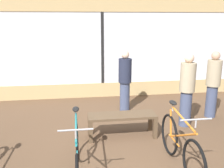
{
  "coord_description": "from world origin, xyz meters",
  "views": [
    {
      "loc": [
        -0.77,
        -3.92,
        2.38
      ],
      "look_at": [
        0.0,
        1.54,
        0.95
      ],
      "focal_mm": 40.0,
      "sensor_mm": 36.0,
      "label": 1
    }
  ],
  "objects": [
    {
      "name": "customer_mid_floor",
      "position": [
        2.52,
        1.61,
        0.89
      ],
      "size": [
        0.5,
        0.56,
        1.65
      ],
      "color": "#424C6B",
      "rests_on": "ground_plane"
    },
    {
      "name": "ground_plane",
      "position": [
        0.0,
        0.0,
        0.0
      ],
      "size": [
        24.0,
        24.0,
        0.0
      ],
      "primitive_type": "plane",
      "color": "brown"
    },
    {
      "name": "shop_back_wall",
      "position": [
        0.0,
        3.65,
        1.64
      ],
      "size": [
        12.0,
        0.08,
        3.2
      ],
      "color": "tan",
      "rests_on": "ground_plane"
    },
    {
      "name": "customer_by_window",
      "position": [
        0.45,
        2.31,
        0.84
      ],
      "size": [
        0.36,
        0.36,
        1.61
      ],
      "color": "#424C6B",
      "rests_on": "ground_plane"
    },
    {
      "name": "customer_near_rack",
      "position": [
        1.64,
        1.17,
        0.88
      ],
      "size": [
        0.36,
        0.36,
        1.68
      ],
      "color": "#424C6B",
      "rests_on": "ground_plane"
    },
    {
      "name": "bicycle_right",
      "position": [
        0.83,
        -0.46,
        0.41
      ],
      "size": [
        0.46,
        1.73,
        1.05
      ],
      "color": "black",
      "rests_on": "ground_plane"
    },
    {
      "name": "bicycle_left",
      "position": [
        -0.82,
        -0.43,
        0.37
      ],
      "size": [
        0.46,
        1.68,
        1.0
      ],
      "color": "black",
      "rests_on": "ground_plane"
    },
    {
      "name": "display_bench",
      "position": [
        0.11,
        0.8,
        0.4
      ],
      "size": [
        1.4,
        0.44,
        0.49
      ],
      "color": "brown",
      "rests_on": "ground_plane"
    }
  ]
}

